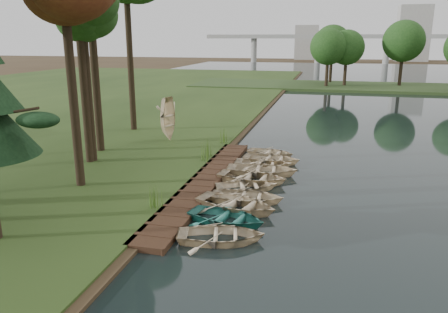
% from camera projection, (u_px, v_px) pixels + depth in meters
% --- Properties ---
extents(ground, '(300.00, 300.00, 0.00)m').
position_uv_depth(ground, '(234.00, 187.00, 22.86)').
color(ground, '#3D2F1D').
extents(boardwalk, '(1.60, 16.00, 0.30)m').
position_uv_depth(boardwalk, '(205.00, 182.00, 23.19)').
color(boardwalk, '#372215').
rests_on(boardwalk, ground).
extents(peninsula, '(50.00, 14.00, 0.45)m').
position_uv_depth(peninsula, '(353.00, 87.00, 67.84)').
color(peninsula, '#2E441E').
rests_on(peninsula, ground).
extents(far_trees, '(45.60, 5.60, 8.80)m').
position_uv_depth(far_trees, '(334.00, 46.00, 66.98)').
color(far_trees, black).
rests_on(far_trees, peninsula).
extents(bridge, '(95.90, 4.00, 8.60)m').
position_uv_depth(bridge, '(360.00, 40.00, 130.68)').
color(bridge, '#A5A5A0').
rests_on(bridge, ground).
extents(building_a, '(10.00, 8.00, 18.00)m').
position_uv_depth(building_a, '(413.00, 33.00, 144.88)').
color(building_a, '#A5A5A0').
rests_on(building_a, ground).
extents(building_b, '(8.00, 8.00, 12.00)m').
position_uv_depth(building_b, '(307.00, 42.00, 158.36)').
color(building_b, '#A5A5A0').
rests_on(building_b, ground).
extents(rowboat_0, '(3.79, 3.07, 0.69)m').
position_uv_depth(rowboat_0, '(221.00, 233.00, 16.53)').
color(rowboat_0, beige).
rests_on(rowboat_0, water).
extents(rowboat_1, '(3.79, 3.07, 0.69)m').
position_uv_depth(rowboat_1, '(227.00, 215.00, 18.18)').
color(rowboat_1, teal).
rests_on(rowboat_1, water).
extents(rowboat_2, '(4.39, 3.65, 0.78)m').
position_uv_depth(rowboat_2, '(236.00, 202.00, 19.54)').
color(rowboat_2, beige).
rests_on(rowboat_2, water).
extents(rowboat_3, '(3.55, 2.61, 0.71)m').
position_uv_depth(rowboat_3, '(247.00, 195.00, 20.49)').
color(rowboat_3, beige).
rests_on(rowboat_3, water).
extents(rowboat_4, '(3.75, 3.22, 0.66)m').
position_uv_depth(rowboat_4, '(246.00, 185.00, 22.07)').
color(rowboat_4, beige).
rests_on(rowboat_4, water).
extents(rowboat_5, '(4.04, 3.11, 0.78)m').
position_uv_depth(rowboat_5, '(252.00, 176.00, 23.33)').
color(rowboat_5, beige).
rests_on(rowboat_5, water).
extents(rowboat_6, '(4.18, 3.14, 0.82)m').
position_uv_depth(rowboat_6, '(262.00, 168.00, 24.54)').
color(rowboat_6, beige).
rests_on(rowboat_6, water).
extents(rowboat_7, '(3.54, 2.63, 0.70)m').
position_uv_depth(rowboat_7, '(263.00, 162.00, 26.04)').
color(rowboat_7, beige).
rests_on(rowboat_7, water).
extents(rowboat_8, '(3.69, 2.75, 0.73)m').
position_uv_depth(rowboat_8, '(271.00, 158.00, 26.93)').
color(rowboat_8, beige).
rests_on(rowboat_8, water).
extents(rowboat_9, '(3.42, 2.73, 0.63)m').
position_uv_depth(rowboat_9, '(270.00, 151.00, 28.59)').
color(rowboat_9, beige).
rests_on(rowboat_9, water).
extents(stored_rowboat, '(3.64, 2.96, 0.66)m').
position_uv_depth(stored_rowboat, '(169.00, 136.00, 31.78)').
color(stored_rowboat, beige).
rests_on(stored_rowboat, bank).
extents(tree_4, '(3.87, 3.87, 10.04)m').
position_uv_depth(tree_4, '(83.00, 19.00, 24.59)').
color(tree_4, black).
rests_on(tree_4, bank).
extents(reeds_0, '(0.60, 0.60, 1.05)m').
position_uv_depth(reeds_0, '(156.00, 196.00, 19.22)').
color(reeds_0, '#3F661E').
rests_on(reeds_0, bank).
extents(reeds_1, '(0.60, 0.60, 1.05)m').
position_uv_depth(reeds_1, '(205.00, 153.00, 26.47)').
color(reeds_1, '#3F661E').
rests_on(reeds_1, bank).
extents(reeds_2, '(0.60, 0.60, 1.14)m').
position_uv_depth(reeds_2, '(210.00, 148.00, 27.51)').
color(reeds_2, '#3F661E').
rests_on(reeds_2, bank).
extents(reeds_3, '(0.60, 0.60, 1.03)m').
position_uv_depth(reeds_3, '(224.00, 136.00, 31.01)').
color(reeds_3, '#3F661E').
rests_on(reeds_3, bank).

